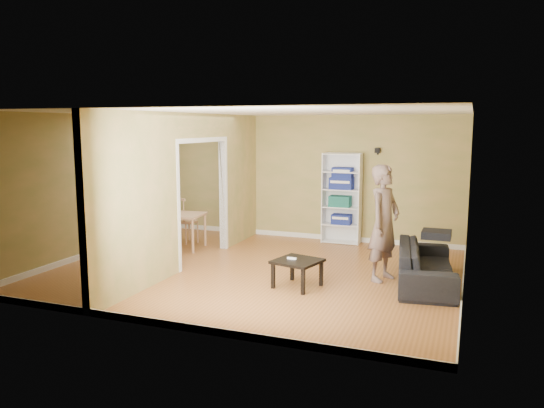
{
  "coord_description": "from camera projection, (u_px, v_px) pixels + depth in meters",
  "views": [
    {
      "loc": [
        3.28,
        -7.93,
        2.4
      ],
      "look_at": [
        0.2,
        0.2,
        1.1
      ],
      "focal_mm": 35.0,
      "sensor_mm": 36.0,
      "label": 1
    }
  ],
  "objects": [
    {
      "name": "room_shell",
      "position": [
        256.0,
        193.0,
        8.65
      ],
      "size": [
        6.5,
        6.5,
        6.5
      ],
      "color": "#A16333",
      "rests_on": "ground"
    },
    {
      "name": "partition",
      "position": [
        192.0,
        190.0,
        9.07
      ],
      "size": [
        0.22,
        5.5,
        2.6
      ],
      "primitive_type": null,
      "color": "tan",
      "rests_on": "ground"
    },
    {
      "name": "wall_speaker",
      "position": [
        377.0,
        150.0,
        10.52
      ],
      "size": [
        0.1,
        0.1,
        0.1
      ],
      "primitive_type": "cube",
      "color": "black",
      "rests_on": "room_shell"
    },
    {
      "name": "sofa",
      "position": [
        426.0,
        259.0,
        8.03
      ],
      "size": [
        2.16,
        1.13,
        0.79
      ],
      "primitive_type": "imported",
      "rotation": [
        0.0,
        0.0,
        1.69
      ],
      "color": "#2C2B2F",
      "rests_on": "ground"
    },
    {
      "name": "person",
      "position": [
        384.0,
        213.0,
        8.14
      ],
      "size": [
        0.93,
        0.83,
        2.11
      ],
      "primitive_type": "imported",
      "rotation": [
        0.0,
        0.0,
        1.22
      ],
      "color": "slate",
      "rests_on": "ground"
    },
    {
      "name": "bookshelf",
      "position": [
        342.0,
        198.0,
        10.82
      ],
      "size": [
        0.78,
        0.34,
        1.84
      ],
      "color": "white",
      "rests_on": "ground"
    },
    {
      "name": "paper_box_navy_a",
      "position": [
        342.0,
        219.0,
        10.84
      ],
      "size": [
        0.39,
        0.25,
        0.2
      ],
      "primitive_type": "cube",
      "color": "navy",
      "rests_on": "bookshelf"
    },
    {
      "name": "paper_box_teal",
      "position": [
        340.0,
        201.0,
        10.8
      ],
      "size": [
        0.43,
        0.28,
        0.22
      ],
      "primitive_type": "cube",
      "color": "teal",
      "rests_on": "bookshelf"
    },
    {
      "name": "paper_box_navy_b",
      "position": [
        342.0,
        183.0,
        10.73
      ],
      "size": [
        0.46,
        0.3,
        0.24
      ],
      "primitive_type": "cube",
      "color": "navy",
      "rests_on": "bookshelf"
    },
    {
      "name": "paper_box_navy_c",
      "position": [
        343.0,
        174.0,
        10.7
      ],
      "size": [
        0.4,
        0.26,
        0.21
      ],
      "primitive_type": "cube",
      "color": "navy",
      "rests_on": "bookshelf"
    },
    {
      "name": "coffee_table",
      "position": [
        297.0,
        264.0,
        7.87
      ],
      "size": [
        0.62,
        0.62,
        0.42
      ],
      "rotation": [
        0.0,
        0.0,
        -0.25
      ],
      "color": "black",
      "rests_on": "ground"
    },
    {
      "name": "game_controller",
      "position": [
        292.0,
        258.0,
        7.9
      ],
      "size": [
        0.14,
        0.04,
        0.03
      ],
      "primitive_type": "cube",
      "color": "white",
      "rests_on": "coffee_table"
    },
    {
      "name": "dining_table",
      "position": [
        175.0,
        217.0,
        10.35
      ],
      "size": [
        1.1,
        0.73,
        0.69
      ],
      "rotation": [
        0.0,
        0.0,
        0.12
      ],
      "color": "tan",
      "rests_on": "ground"
    },
    {
      "name": "chair_left",
      "position": [
        142.0,
        221.0,
        10.61
      ],
      "size": [
        0.54,
        0.54,
        1.0
      ],
      "primitive_type": null,
      "rotation": [
        0.0,
        0.0,
        -1.78
      ],
      "color": "tan",
      "rests_on": "ground"
    },
    {
      "name": "chair_near",
      "position": [
        159.0,
        232.0,
        9.77
      ],
      "size": [
        0.5,
        0.5,
        0.88
      ],
      "primitive_type": null,
      "rotation": [
        0.0,
        0.0,
        -0.31
      ],
      "color": "#D3B983",
      "rests_on": "ground"
    },
    {
      "name": "chair_far",
      "position": [
        187.0,
        220.0,
        10.86
      ],
      "size": [
        0.57,
        0.57,
        0.95
      ],
      "primitive_type": null,
      "rotation": [
        0.0,
        0.0,
        2.72
      ],
      "color": "tan",
      "rests_on": "ground"
    }
  ]
}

